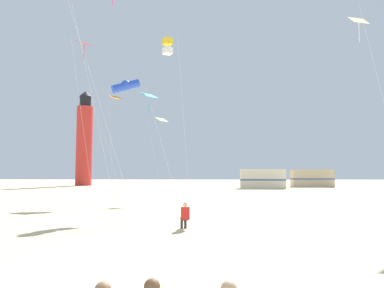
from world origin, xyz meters
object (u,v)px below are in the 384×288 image
kite_tube_blue (126,86)px  kite_diamond_white (361,28)px  rv_van_tan (312,178)px  kite_diamond_cyan (150,99)px  rv_van_cream (262,179)px  lighthouse_distant (84,141)px  kite_diamond_lime (161,122)px  kite_box_gold (168,47)px  kite_flyer_standing (185,215)px  kite_diamond_orange (115,101)px  kite_diamond_scarlet (84,51)px

kite_tube_blue → kite_diamond_white: 18.69m
kite_tube_blue → rv_van_tan: 37.17m
kite_diamond_cyan → rv_van_cream: size_ratio=1.12×
lighthouse_distant → rv_van_tan: bearing=-6.5°
kite_diamond_lime → lighthouse_distant: size_ratio=0.42×
kite_box_gold → kite_tube_blue: size_ratio=1.14×
kite_diamond_lime → rv_van_cream: size_ratio=1.06×
kite_flyer_standing → rv_van_cream: (9.56, 36.02, 0.78)m
lighthouse_distant → rv_van_tan: (38.41, -4.40, -6.45)m
kite_diamond_white → kite_diamond_cyan: bearing=166.9°
kite_tube_blue → kite_diamond_cyan: size_ratio=1.43×
kite_flyer_standing → kite_diamond_orange: (-6.28, 12.81, 7.49)m
kite_diamond_orange → kite_diamond_lime: bearing=22.2°
kite_diamond_lime → rv_van_cream: kite_diamond_lime is taller
lighthouse_distant → rv_van_cream: (29.58, -9.88, -6.45)m
kite_diamond_cyan → kite_diamond_lime: bearing=91.3°
kite_flyer_standing → kite_box_gold: bearing=-94.4°
kite_flyer_standing → rv_van_tan: (18.38, 41.49, 0.78)m
kite_box_gold → kite_diamond_orange: 6.56m
kite_tube_blue → rv_van_tan: kite_tube_blue is taller
kite_diamond_lime → rv_van_tan: 34.80m
kite_diamond_lime → rv_van_cream: (12.24, 21.74, -5.19)m
kite_diamond_orange → rv_van_cream: kite_diamond_orange is taller
kite_box_gold → kite_tube_blue: 6.78m
kite_tube_blue → rv_van_cream: size_ratio=1.60×
kite_diamond_white → rv_van_tan: bearing=76.6°
kite_flyer_standing → kite_diamond_scarlet: size_ratio=0.10×
kite_diamond_scarlet → lighthouse_distant: 39.12m
kite_tube_blue → kite_flyer_standing: bearing=-68.2°
kite_diamond_cyan → rv_van_cream: kite_diamond_cyan is taller
kite_diamond_scarlet → kite_diamond_cyan: bearing=-25.3°
kite_diamond_scarlet → kite_diamond_white: size_ratio=1.08×
kite_diamond_scarlet → kite_tube_blue: size_ratio=1.11×
kite_diamond_white → kite_diamond_orange: bearing=150.0°
kite_box_gold → kite_diamond_white: bearing=-27.2°
lighthouse_distant → kite_box_gold: bearing=-63.3°
kite_flyer_standing → rv_van_cream: bearing=-119.5°
kite_diamond_scarlet → kite_tube_blue: kite_diamond_scarlet is taller
kite_diamond_scarlet → lighthouse_distant: bearing=108.6°
kite_diamond_orange → kite_diamond_cyan: size_ratio=1.17×
kite_diamond_white → kite_tube_blue: bearing=144.6°
kite_diamond_lime → kite_flyer_standing: bearing=-79.3°
kite_box_gold → lighthouse_distant: 40.95m
kite_box_gold → kite_diamond_white: (11.09, -5.69, -1.18)m
kite_box_gold → kite_diamond_cyan: (-0.80, -2.91, -4.46)m
lighthouse_distant → kite_tube_blue: bearing=-65.6°
kite_diamond_cyan → rv_van_tan: bearing=59.1°
kite_diamond_lime → lighthouse_distant: (-17.34, 31.62, 1.26)m
kite_diamond_cyan → kite_diamond_lime: size_ratio=1.05×
kite_flyer_standing → lighthouse_distant: (-20.03, 45.90, 7.22)m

